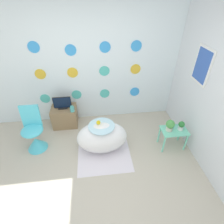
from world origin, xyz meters
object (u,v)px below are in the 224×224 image
Objects in this scene: bathtub at (102,137)px; tv at (62,103)px; vase at (72,109)px; chair at (35,137)px; potted_plant_right at (181,126)px; potted_plant_left at (170,125)px.

tv reaches higher than bathtub.
bathtub is at bearing -46.69° from tv.
tv is at bearing 144.83° from vase.
chair is 2.38× the size of tv.
tv is 2.42m from potted_plant_right.
bathtub is 1.05× the size of chair.
chair reaches higher than potted_plant_right.
tv is at bearing 52.97° from chair.
bathtub is 5.11× the size of potted_plant_right.
chair is at bearing 174.40° from potted_plant_right.
potted_plant_left is at bearing -5.94° from chair.
potted_plant_right is (2.73, -0.27, 0.23)m from chair.
potted_plant_left is at bearing -24.29° from tv.
tv is at bearing 155.71° from potted_plant_left.
chair reaches higher than bathtub.
potted_plant_right is (2.03, -0.77, 0.00)m from vase.
chair is 0.87m from tv.
potted_plant_left is 0.22m from potted_plant_right.
bathtub is 0.91m from vase.
chair is at bearing -127.03° from tv.
tv is 2.22m from potted_plant_left.
potted_plant_left is 1.23× the size of potted_plant_right.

